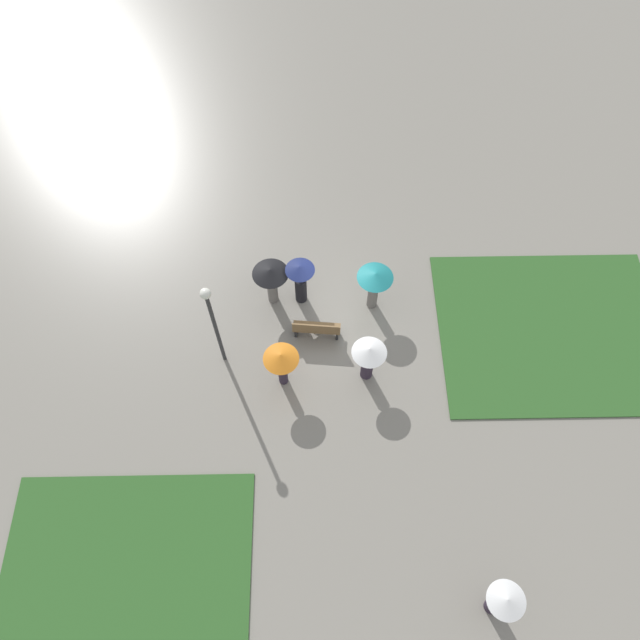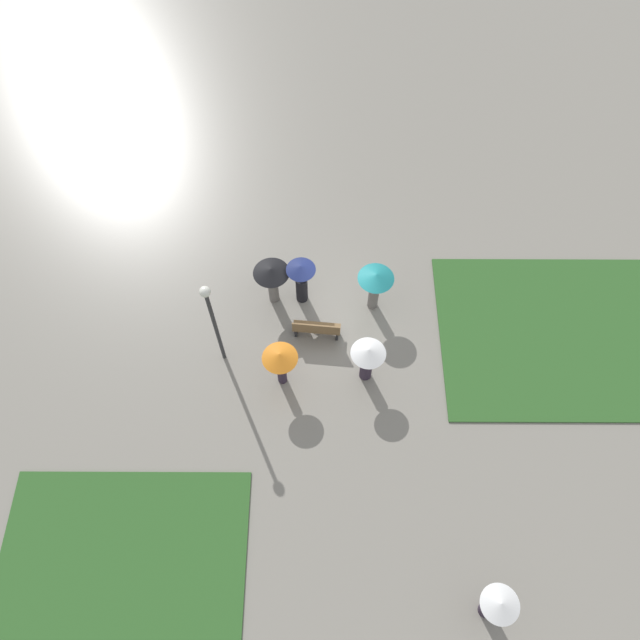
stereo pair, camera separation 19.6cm
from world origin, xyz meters
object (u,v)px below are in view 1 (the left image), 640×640
Objects in this scene: park_bench at (317,329)px; crowd_person_teal at (375,282)px; crowd_person_navy at (300,279)px; lamp_post at (213,317)px; crowd_person_black at (271,277)px; crowd_person_orange at (281,361)px; crowd_person_white at (369,357)px; lone_walker_far_path at (502,602)px.

crowd_person_teal is (-1.89, -1.19, 0.94)m from park_bench.
lamp_post is at bearing -12.40° from crowd_person_navy.
crowd_person_black is at bearing -124.56° from lamp_post.
lamp_post is 2.24× the size of crowd_person_orange.
crowd_person_navy reaches higher than crowd_person_teal.
crowd_person_navy is 1.07× the size of crowd_person_white.
lone_walker_far_path is at bearing 144.27° from crowd_person_orange.
lamp_post reaches higher than crowd_person_black.
crowd_person_navy reaches higher than park_bench.
crowd_person_navy is at bearing 86.97° from lone_walker_far_path.
lamp_post reaches higher than crowd_person_teal.
crowd_person_navy is 1.07× the size of lone_walker_far_path.
lone_walker_far_path is (-2.64, 9.48, -0.22)m from crowd_person_teal.
crowd_person_white is (-4.56, 0.64, -1.41)m from lamp_post.
lamp_post is 2.29× the size of crowd_person_white.
park_bench is at bearing -32.21° from crowd_person_teal.
crowd_person_orange is at bearing -20.96° from crowd_person_teal.
park_bench is 2.42m from crowd_person_teal.
park_bench is 2.27m from crowd_person_white.
crowd_person_teal is 0.98× the size of crowd_person_navy.
crowd_person_navy is 10.98m from lone_walker_far_path.
park_bench is at bearing -165.15° from lamp_post.
lamp_post is 3.68m from crowd_person_navy.
crowd_person_black is (0.95, 0.02, 0.17)m from crowd_person_navy.
crowd_person_teal is at bearing 75.23° from lone_walker_far_path.
crowd_person_black is at bearing -68.67° from crowd_person_teal.
lamp_post is at bearing 20.20° from park_bench.
crowd_person_teal is at bearing 171.83° from crowd_person_black.
crowd_person_orange is (-1.93, 0.82, -1.24)m from lamp_post.
lamp_post is 3.02m from crowd_person_black.
crowd_person_white is (-3.02, 2.88, -0.09)m from crowd_person_black.
crowd_person_black is 3.08m from crowd_person_orange.
crowd_person_teal reaches higher than lone_walker_far_path.
lamp_post is at bearing 104.79° from lone_walker_far_path.
lone_walker_far_path is at bearing 62.79° from crowd_person_navy.
crowd_person_orange is at bearing 99.65° from lone_walker_far_path.
lamp_post is 2.29× the size of lone_walker_far_path.
lamp_post is 2.14× the size of crowd_person_navy.
crowd_person_teal is 1.04× the size of lone_walker_far_path.
crowd_person_teal reaches higher than crowd_person_white.
crowd_person_black is 1.00× the size of crowd_person_white.
crowd_person_navy is at bearing -86.21° from crowd_person_orange.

